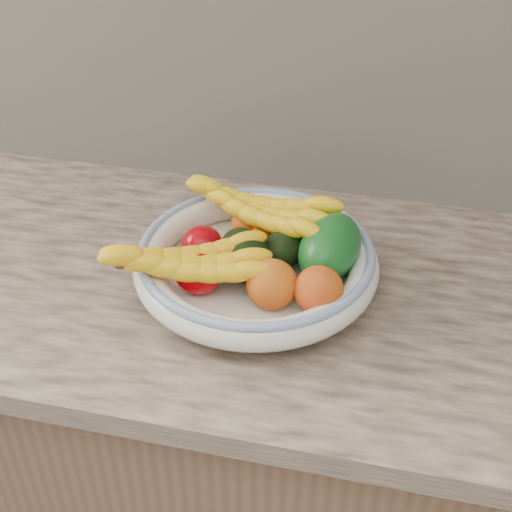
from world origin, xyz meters
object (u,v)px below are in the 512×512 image
object	(u,v)px
fruit_bowl	(256,262)
banana_bunch_back	(258,213)
banana_bunch_front	(187,266)
green_mango	(330,248)

from	to	relation	value
fruit_bowl	banana_bunch_back	bearing A→B (deg)	100.63
banana_bunch_back	banana_bunch_front	xyz separation A→B (m)	(-0.07, -0.16, -0.01)
banana_bunch_back	banana_bunch_front	world-z (taller)	banana_bunch_back
fruit_bowl	banana_bunch_back	size ratio (longest dim) A/B	1.37
green_mango	banana_bunch_back	size ratio (longest dim) A/B	0.50
fruit_bowl	green_mango	distance (m)	0.12
banana_bunch_back	fruit_bowl	bearing A→B (deg)	-64.32
fruit_bowl	green_mango	xyz separation A→B (m)	(0.11, 0.03, 0.03)
banana_bunch_back	banana_bunch_front	bearing A→B (deg)	-99.88
banana_bunch_front	green_mango	bearing A→B (deg)	6.23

